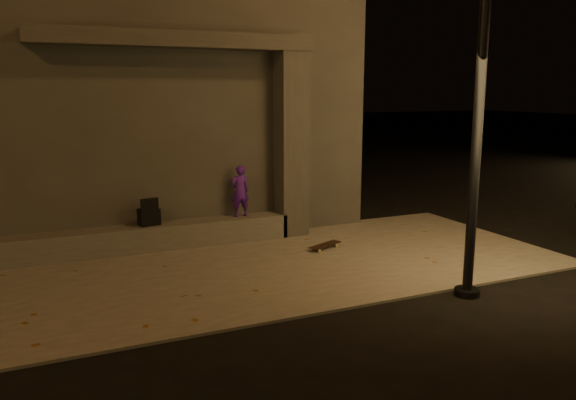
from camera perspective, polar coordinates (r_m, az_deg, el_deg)
name	(u,v)px	position (r m, az deg, el deg)	size (l,w,h in m)	color
ground	(291,314)	(7.57, 0.30, -11.47)	(120.00, 120.00, 0.00)	black
sidewalk	(241,269)	(9.30, -4.84, -7.01)	(11.00, 4.40, 0.04)	#656259
building	(128,104)	(13.00, -15.97, 9.34)	(9.00, 5.10, 5.22)	#3B3836
ledge	(130,239)	(10.54, -15.80, -3.85)	(6.00, 0.55, 0.45)	#514D49
column	(291,145)	(11.16, 0.29, 5.60)	(0.55, 0.55, 3.60)	#3B3836
canopy	(176,40)	(10.48, -11.27, 15.67)	(5.00, 0.70, 0.28)	#3B3836
skateboarder	(240,191)	(10.87, -4.90, 0.91)	(0.37, 0.24, 1.01)	#481690
backpack	(149,216)	(10.50, -13.94, -1.55)	(0.40, 0.30, 0.52)	black
skateboard	(325,245)	(10.37, 3.78, -4.60)	(0.75, 0.46, 0.08)	black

